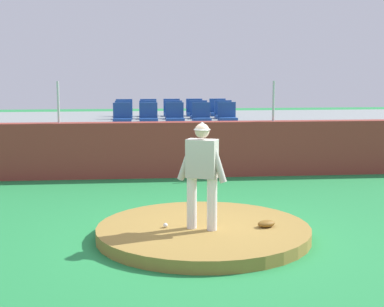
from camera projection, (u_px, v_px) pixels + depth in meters
ground_plane at (203, 238)px, 9.22m from camera, size 60.00×60.00×0.00m
pitchers_mound at (203, 232)px, 9.20m from camera, size 3.42×3.42×0.19m
pitcher at (202, 167)px, 8.87m from camera, size 0.77×0.43×1.69m
baseball at (165, 225)px, 9.09m from camera, size 0.07×0.07×0.07m
fielding_glove at (266, 224)px, 9.12m from camera, size 0.35×0.30×0.11m
brick_barrier at (179, 149)px, 14.34m from camera, size 17.44×0.40×1.38m
fence_post_left at (58, 102)px, 13.88m from camera, size 0.06×0.06×1.01m
fence_post_right at (273, 101)px, 14.39m from camera, size 0.06×0.06×1.01m
bleacher_platform at (172, 138)px, 16.94m from camera, size 15.98×4.37×1.30m
stadium_chair_0 at (122, 116)px, 15.05m from camera, size 0.48×0.44×0.50m
stadium_chair_1 at (148, 116)px, 15.13m from camera, size 0.48×0.44×0.50m
stadium_chair_2 at (175, 116)px, 15.19m from camera, size 0.48×0.44×0.50m
stadium_chair_3 at (201, 115)px, 15.23m from camera, size 0.48×0.44×0.50m
stadium_chair_4 at (227, 115)px, 15.34m from camera, size 0.48×0.44×0.50m
stadium_chair_5 at (124, 113)px, 15.93m from camera, size 0.48×0.44×0.50m
stadium_chair_6 at (148, 113)px, 16.03m from camera, size 0.48×0.44×0.50m
stadium_chair_7 at (174, 113)px, 16.05m from camera, size 0.48×0.44×0.50m
stadium_chair_8 at (199, 113)px, 16.15m from camera, size 0.48×0.44×0.50m
stadium_chair_9 at (223, 113)px, 16.19m from camera, size 0.48×0.44×0.50m
stadium_chair_10 at (124, 111)px, 16.80m from camera, size 0.48×0.44×0.50m
stadium_chair_11 at (148, 111)px, 16.88m from camera, size 0.48×0.44×0.50m
stadium_chair_12 at (172, 111)px, 16.98m from camera, size 0.48×0.44×0.50m
stadium_chair_13 at (195, 110)px, 17.04m from camera, size 0.48×0.44×0.50m
stadium_chair_14 at (218, 110)px, 17.09m from camera, size 0.48×0.44×0.50m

